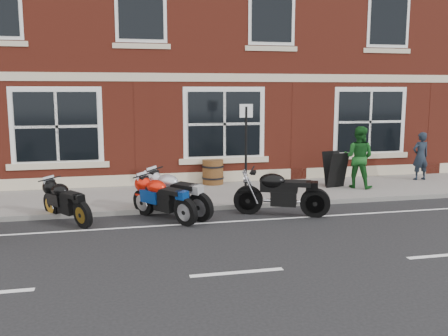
{
  "coord_description": "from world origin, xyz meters",
  "views": [
    {
      "loc": [
        -1.98,
        -10.71,
        3.02
      ],
      "look_at": [
        0.82,
        1.6,
        1.04
      ],
      "focal_mm": 40.0,
      "sensor_mm": 36.0,
      "label": 1
    }
  ],
  "objects": [
    {
      "name": "ground",
      "position": [
        0.0,
        0.0,
        0.0
      ],
      "size": [
        80.0,
        80.0,
        0.0
      ],
      "primitive_type": "plane",
      "color": "black",
      "rests_on": "ground"
    },
    {
      "name": "sidewalk",
      "position": [
        0.0,
        3.0,
        0.06
      ],
      "size": [
        30.0,
        3.0,
        0.12
      ],
      "primitive_type": "cube",
      "color": "slate",
      "rests_on": "ground"
    },
    {
      "name": "kerb",
      "position": [
        0.0,
        1.42,
        0.06
      ],
      "size": [
        30.0,
        0.16,
        0.12
      ],
      "primitive_type": "cube",
      "color": "slate",
      "rests_on": "ground"
    },
    {
      "name": "pub_building",
      "position": [
        0.0,
        10.5,
        6.0
      ],
      "size": [
        24.0,
        12.0,
        12.0
      ],
      "primitive_type": "cube",
      "color": "maroon",
      "rests_on": "ground"
    },
    {
      "name": "moto_sport_red",
      "position": [
        -0.83,
        0.73,
        0.54
      ],
      "size": [
        1.34,
        1.78,
        0.95
      ],
      "rotation": [
        0.0,
        0.0,
        0.62
      ],
      "color": "black",
      "rests_on": "ground"
    },
    {
      "name": "moto_sport_black",
      "position": [
        -3.02,
        1.03,
        0.51
      ],
      "size": [
        1.2,
        1.72,
        0.89
      ],
      "rotation": [
        0.0,
        0.0,
        0.59
      ],
      "color": "black",
      "rests_on": "ground"
    },
    {
      "name": "moto_sport_silver",
      "position": [
        -0.51,
        1.04,
        0.58
      ],
      "size": [
        1.52,
        1.85,
        1.02
      ],
      "rotation": [
        0.0,
        0.0,
        0.67
      ],
      "color": "black",
      "rests_on": "ground"
    },
    {
      "name": "moto_naked_black",
      "position": [
        1.96,
        0.52,
        0.6
      ],
      "size": [
        2.18,
        1.09,
        1.05
      ],
      "rotation": [
        0.0,
        0.0,
        1.15
      ],
      "color": "black",
      "rests_on": "ground"
    },
    {
      "name": "pedestrian_left",
      "position": [
        7.82,
        3.52,
        0.9
      ],
      "size": [
        0.58,
        0.39,
        1.56
      ],
      "primitive_type": "imported",
      "rotation": [
        0.0,
        0.0,
        3.18
      ],
      "color": "black",
      "rests_on": "sidewalk"
    },
    {
      "name": "pedestrian_right",
      "position": [
        5.2,
        2.74,
        1.04
      ],
      "size": [
        1.14,
        1.12,
        1.85
      ],
      "primitive_type": "imported",
      "rotation": [
        0.0,
        0.0,
        2.43
      ],
      "color": "#164E1A",
      "rests_on": "sidewalk"
    },
    {
      "name": "a_board_sign",
      "position": [
        4.6,
        3.04,
        0.65
      ],
      "size": [
        0.72,
        0.56,
        1.07
      ],
      "primitive_type": null,
      "rotation": [
        0.0,
        0.0,
        0.23
      ],
      "color": "black",
      "rests_on": "sidewalk"
    },
    {
      "name": "barrel_planter",
      "position": [
        1.09,
        4.3,
        0.5
      ],
      "size": [
        0.68,
        0.68,
        0.76
      ],
      "color": "#553116",
      "rests_on": "sidewalk"
    },
    {
      "name": "parking_sign",
      "position": [
        1.57,
        2.2,
        1.58
      ],
      "size": [
        0.36,
        0.07,
        2.53
      ],
      "rotation": [
        0.0,
        0.0,
        -0.03
      ],
      "color": "black",
      "rests_on": "sidewalk"
    }
  ]
}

